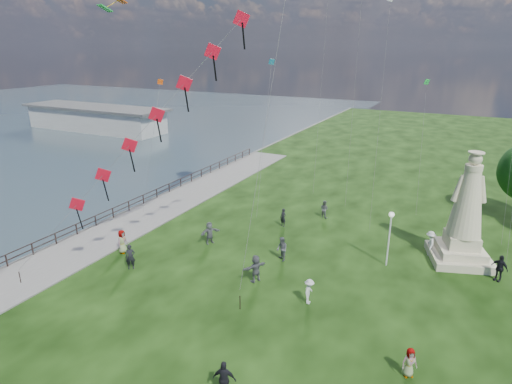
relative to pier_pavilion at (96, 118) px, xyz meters
The scene contains 18 objects.
waterfront 49.44m from the pier_pavilion, 41.92° to the right, with size 200.00×200.00×1.51m.
pier_pavilion is the anchor object (origin of this frame).
statue 68.92m from the pier_pavilion, 22.71° to the right, with size 4.95×4.95×7.99m.
lamppost 66.13m from the pier_pavilion, 26.69° to the right, with size 0.37×0.37×4.02m.
person_0 57.84m from the pier_pavilion, 41.31° to the right, with size 0.65×0.43×1.78m, color black.
person_1 61.46m from the pier_pavilion, 31.78° to the right, with size 0.86×0.53×1.78m, color #595960.
person_2 66.77m from the pier_pavilion, 33.22° to the right, with size 1.02×0.53×1.58m, color silver.
person_3 71.11m from the pier_pavilion, 39.26° to the right, with size 1.03×0.53×1.76m, color black.
person_4 73.90m from the pier_pavilion, 32.86° to the right, with size 0.73×0.45×1.49m, color #595960.
person_5 56.32m from the pier_pavilion, 35.03° to the right, with size 1.64×0.71×1.77m, color #595960.
person_6 56.57m from the pier_pavilion, 28.16° to the right, with size 0.58×0.38×1.58m, color black.
person_7 57.26m from the pier_pavilion, 23.90° to the right, with size 0.78×0.48×1.60m, color #595960.
person_8 67.06m from the pier_pavilion, 23.36° to the right, with size 1.18×0.61×1.83m, color silver.
person_9 71.89m from the pier_pavilion, 23.35° to the right, with size 1.07×0.55×1.83m, color black.
person_10 55.13m from the pier_pavilion, 41.61° to the right, with size 0.88×0.54×1.80m, color #595960.
person_11 63.00m from the pier_pavilion, 34.58° to the right, with size 1.71×0.74×1.85m, color #595960.
red_kite_train 59.69m from the pier_pavilion, 39.24° to the right, with size 12.00×9.35×16.61m.
small_kites 58.78m from the pier_pavilion, 19.26° to the right, with size 30.71×17.28×33.67m.
Camera 1 is at (11.07, -15.69, 14.61)m, focal length 30.00 mm.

